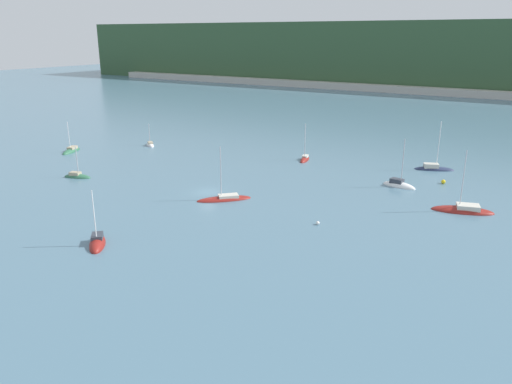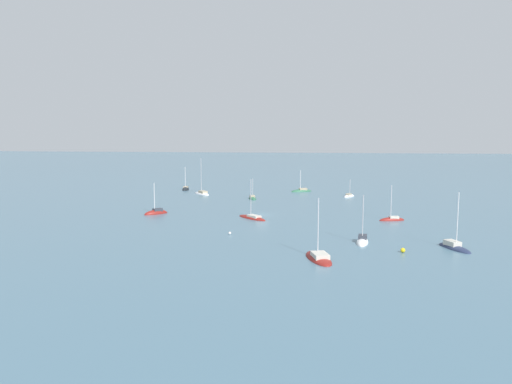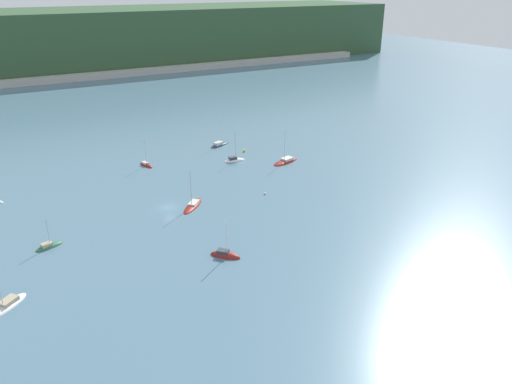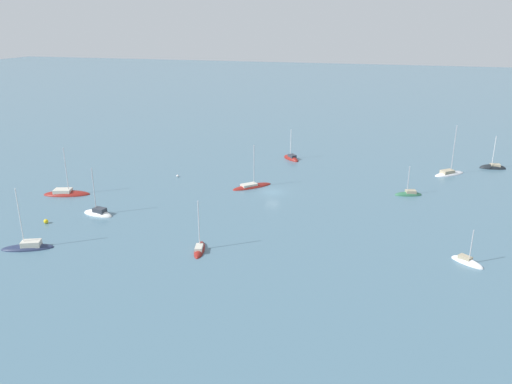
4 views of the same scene
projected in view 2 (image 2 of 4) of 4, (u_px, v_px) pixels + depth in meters
name	position (u px, v px, depth m)	size (l,w,h in m)	color
ground_plane	(263.00, 215.00, 112.94)	(600.00, 600.00, 0.00)	slate
sailboat_0	(319.00, 259.00, 74.46)	(9.30, 5.44, 9.87)	maroon
sailboat_1	(392.00, 220.00, 105.92)	(2.77, 5.72, 8.29)	maroon
sailboat_2	(362.00, 242.00, 85.15)	(6.08, 2.87, 9.14)	white
sailboat_3	(186.00, 190.00, 159.37)	(5.84, 2.55, 8.38)	black
sailboat_4	(454.00, 248.00, 81.12)	(7.76, 5.01, 9.89)	#232D4C
sailboat_5	(156.00, 213.00, 114.19)	(5.26, 5.43, 8.11)	maroon
sailboat_6	(301.00, 191.00, 154.87)	(4.27, 6.86, 7.46)	#2D6647
sailboat_7	(252.00, 218.00, 108.48)	(7.75, 7.84, 9.10)	maroon
sailboat_8	(253.00, 199.00, 138.61)	(5.52, 3.31, 6.36)	#2D6647
sailboat_9	(349.00, 196.00, 143.06)	(4.67, 4.03, 5.80)	silver
sailboat_10	(202.00, 194.00, 148.80)	(7.46, 6.84, 11.33)	silver
mooring_buoy_0	(230.00, 233.00, 91.88)	(0.51, 0.51, 0.51)	white
mooring_buoy_1	(403.00, 250.00, 78.47)	(0.74, 0.74, 0.74)	yellow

